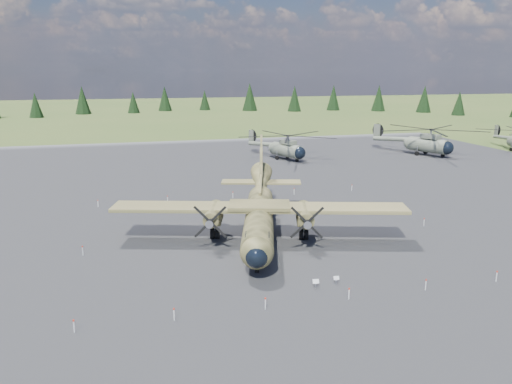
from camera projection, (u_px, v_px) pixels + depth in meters
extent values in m
plane|color=#4C5525|center=(268.00, 240.00, 46.76)|extent=(500.00, 500.00, 0.00)
cube|color=#55565A|center=(244.00, 211.00, 56.17)|extent=(120.00, 120.00, 0.04)
cylinder|color=#35361D|center=(259.00, 220.00, 45.54)|extent=(7.10, 16.79, 2.60)
sphere|color=#35361D|center=(257.00, 253.00, 37.42)|extent=(3.15, 3.15, 2.55)
sphere|color=black|center=(257.00, 256.00, 36.93)|extent=(2.32, 2.32, 1.87)
cube|color=black|center=(257.00, 237.00, 38.70)|extent=(2.19, 1.94, 0.51)
cone|color=#35361D|center=(261.00, 183.00, 55.95)|extent=(4.21, 6.84, 3.91)
cube|color=#A0A3A5|center=(259.00, 228.00, 46.69)|extent=(3.23, 5.84, 0.46)
cube|color=#2F331B|center=(259.00, 208.00, 45.73)|extent=(26.77, 10.44, 0.33)
cube|color=#35361D|center=(259.00, 205.00, 45.69)|extent=(6.28, 4.75, 0.33)
cylinder|color=#35361D|center=(214.00, 213.00, 45.69)|extent=(2.67, 5.03, 1.39)
cube|color=#35361D|center=(215.00, 217.00, 46.56)|extent=(2.21, 3.42, 0.74)
cone|color=gray|center=(210.00, 223.00, 42.76)|extent=(0.91, 1.00, 0.71)
cylinder|color=black|center=(215.00, 233.00, 46.93)|extent=(1.07, 1.21, 1.02)
cylinder|color=#35361D|center=(305.00, 214.00, 45.48)|extent=(2.67, 5.03, 1.39)
cube|color=#35361D|center=(304.00, 218.00, 46.34)|extent=(2.21, 3.42, 0.74)
cone|color=gray|center=(307.00, 224.00, 42.55)|extent=(0.91, 1.00, 0.71)
cylinder|color=black|center=(304.00, 234.00, 46.72)|extent=(1.07, 1.21, 1.02)
cube|color=#35361D|center=(261.00, 186.00, 52.39)|extent=(2.18, 6.82, 1.56)
cube|color=#2F331B|center=(261.00, 182.00, 56.39)|extent=(9.14, 4.42, 0.20)
cylinder|color=gray|center=(257.00, 259.00, 38.73)|extent=(0.16, 0.16, 0.84)
cylinder|color=black|center=(257.00, 267.00, 38.89)|extent=(0.55, 0.92, 0.87)
cylinder|color=slate|center=(287.00, 150.00, 87.95)|extent=(4.78, 7.10, 2.33)
sphere|color=black|center=(299.00, 153.00, 85.37)|extent=(2.82, 2.82, 2.15)
sphere|color=slate|center=(274.00, 148.00, 90.54)|extent=(2.82, 2.82, 2.15)
cube|color=slate|center=(288.00, 142.00, 87.31)|extent=(2.63, 3.37, 0.70)
cylinder|color=gray|center=(288.00, 138.00, 87.14)|extent=(0.44, 0.44, 0.93)
cylinder|color=slate|center=(262.00, 144.00, 93.16)|extent=(3.85, 7.64, 1.34)
cube|color=slate|center=(251.00, 136.00, 95.58)|extent=(0.70, 1.28, 2.24)
cylinder|color=black|center=(253.00, 136.00, 95.77)|extent=(1.00, 2.25, 2.43)
cylinder|color=black|center=(297.00, 160.00, 86.12)|extent=(0.49, 0.69, 0.63)
cylinder|color=black|center=(277.00, 158.00, 88.39)|extent=(0.55, 0.80, 0.75)
cylinder|color=gray|center=(277.00, 155.00, 88.27)|extent=(0.17, 0.17, 1.35)
cylinder|color=black|center=(288.00, 156.00, 89.88)|extent=(0.55, 0.80, 0.75)
cylinder|color=gray|center=(288.00, 154.00, 89.77)|extent=(0.17, 0.17, 1.35)
cylinder|color=slate|center=(428.00, 145.00, 92.33)|extent=(5.59, 8.00, 2.64)
sphere|color=black|center=(447.00, 148.00, 89.49)|extent=(3.22, 3.22, 2.43)
sphere|color=slate|center=(410.00, 143.00, 95.18)|extent=(3.22, 3.22, 2.43)
cube|color=slate|center=(431.00, 136.00, 91.61)|extent=(3.05, 3.82, 0.79)
cylinder|color=gray|center=(431.00, 132.00, 91.42)|extent=(0.50, 0.50, 1.05)
cylinder|color=slate|center=(393.00, 139.00, 98.06)|extent=(4.59, 8.54, 1.51)
cube|color=slate|center=(377.00, 130.00, 100.72)|extent=(0.83, 1.44, 2.53)
cylinder|color=black|center=(378.00, 130.00, 100.95)|extent=(1.21, 2.51, 2.74)
cylinder|color=black|center=(443.00, 156.00, 90.32)|extent=(0.57, 0.77, 0.72)
cylinder|color=black|center=(417.00, 153.00, 92.77)|extent=(0.64, 0.90, 0.84)
cylinder|color=gray|center=(417.00, 150.00, 92.63)|extent=(0.20, 0.20, 1.53)
cylinder|color=black|center=(425.00, 152.00, 94.52)|extent=(0.64, 0.90, 0.84)
cylinder|color=gray|center=(426.00, 149.00, 94.39)|extent=(0.20, 0.20, 1.53)
sphere|color=slate|center=(512.00, 141.00, 99.68)|extent=(2.46, 2.46, 2.06)
cylinder|color=slate|center=(504.00, 138.00, 102.86)|extent=(2.43, 7.61, 1.28)
cube|color=slate|center=(496.00, 130.00, 105.85)|extent=(0.47, 1.26, 2.15)
cylinder|color=black|center=(498.00, 130.00, 105.86)|extent=(0.57, 2.28, 2.33)
cylinder|color=black|center=(511.00, 149.00, 97.87)|extent=(0.42, 0.76, 0.72)
cylinder|color=gray|center=(511.00, 147.00, 97.75)|extent=(0.15, 0.15, 1.30)
cube|color=gray|center=(315.00, 285.00, 36.25)|extent=(0.09, 0.09, 0.57)
cube|color=silver|center=(316.00, 281.00, 36.13)|extent=(0.49, 0.26, 0.32)
cube|color=gray|center=(336.00, 281.00, 36.97)|extent=(0.07, 0.07, 0.52)
cube|color=silver|center=(336.00, 278.00, 36.87)|extent=(0.42, 0.18, 0.29)
cylinder|color=silver|center=(74.00, 327.00, 30.08)|extent=(0.07, 0.07, 0.80)
cylinder|color=#B42413|center=(73.00, 321.00, 29.99)|extent=(0.12, 0.12, 0.10)
cylinder|color=silver|center=(174.00, 315.00, 31.54)|extent=(0.07, 0.07, 0.80)
cylinder|color=#B42413|center=(174.00, 309.00, 31.45)|extent=(0.12, 0.12, 0.10)
cylinder|color=silver|center=(265.00, 304.00, 33.00)|extent=(0.07, 0.07, 0.80)
cylinder|color=#B42413|center=(265.00, 298.00, 32.90)|extent=(0.12, 0.12, 0.10)
cylinder|color=silver|center=(349.00, 294.00, 34.45)|extent=(0.07, 0.07, 0.80)
cylinder|color=#B42413|center=(349.00, 289.00, 34.36)|extent=(0.12, 0.12, 0.10)
cylinder|color=silver|center=(426.00, 285.00, 35.91)|extent=(0.07, 0.07, 0.80)
cylinder|color=#B42413|center=(426.00, 280.00, 35.81)|extent=(0.12, 0.12, 0.10)
cylinder|color=silver|center=(497.00, 277.00, 37.36)|extent=(0.07, 0.07, 0.80)
cylinder|color=#B42413|center=(497.00, 272.00, 37.27)|extent=(0.12, 0.12, 0.10)
cylinder|color=silver|center=(98.00, 204.00, 57.83)|extent=(0.07, 0.07, 0.80)
cylinder|color=#B42413|center=(98.00, 200.00, 57.74)|extent=(0.12, 0.12, 0.10)
cylinder|color=silver|center=(168.00, 199.00, 59.77)|extent=(0.07, 0.07, 0.80)
cylinder|color=#B42413|center=(167.00, 196.00, 59.68)|extent=(0.12, 0.12, 0.10)
cylinder|color=silver|center=(233.00, 195.00, 61.72)|extent=(0.07, 0.07, 0.80)
cylinder|color=#B42413|center=(233.00, 192.00, 61.62)|extent=(0.12, 0.12, 0.10)
cylinder|color=silver|center=(294.00, 191.00, 63.66)|extent=(0.07, 0.07, 0.80)
cylinder|color=#B42413|center=(294.00, 188.00, 63.56)|extent=(0.12, 0.12, 0.10)
cylinder|color=silver|center=(352.00, 188.00, 65.60)|extent=(0.07, 0.07, 0.80)
cylinder|color=#B42413|center=(352.00, 185.00, 65.50)|extent=(0.12, 0.12, 0.10)
cylinder|color=silver|center=(83.00, 251.00, 42.66)|extent=(0.07, 0.07, 0.80)
cylinder|color=#B42413|center=(82.00, 247.00, 42.57)|extent=(0.12, 0.12, 0.10)
cylinder|color=silver|center=(424.00, 223.00, 50.67)|extent=(0.07, 0.07, 0.80)
cylinder|color=#B42413|center=(424.00, 219.00, 50.57)|extent=(0.12, 0.12, 0.10)
cone|color=black|center=(459.00, 103.00, 175.68)|extent=(4.66, 4.66, 8.32)
cone|color=black|center=(424.00, 99.00, 187.63)|extent=(5.59, 5.59, 9.99)
cone|color=black|center=(379.00, 98.00, 194.10)|extent=(5.59, 5.59, 9.99)
cone|color=black|center=(333.00, 97.00, 198.22)|extent=(5.56, 5.56, 9.93)
cone|color=black|center=(294.00, 98.00, 192.73)|extent=(5.49, 5.49, 9.81)
cone|color=black|center=(250.00, 97.00, 195.72)|extent=(6.03, 6.03, 10.77)
cone|color=black|center=(205.00, 100.00, 199.37)|extent=(4.37, 4.37, 7.80)
cone|color=black|center=(165.00, 98.00, 195.19)|extent=(5.32, 5.32, 9.50)
cone|color=black|center=(133.00, 102.00, 185.09)|extent=(4.40, 4.40, 7.86)
cone|color=black|center=(82.00, 100.00, 180.39)|extent=(5.61, 5.61, 10.02)
cone|color=black|center=(35.00, 105.00, 166.88)|extent=(4.65, 4.65, 8.30)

